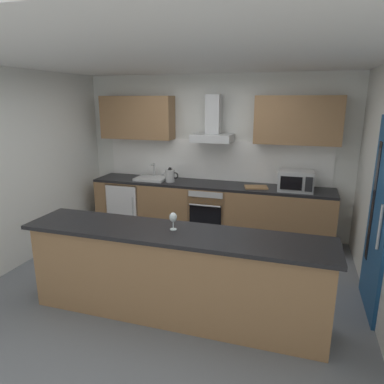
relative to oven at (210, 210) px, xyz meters
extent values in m
cube|color=slate|center=(-0.03, -1.54, -0.47)|extent=(5.39, 4.78, 0.02)
cube|color=white|center=(-0.03, -1.54, 2.15)|extent=(5.39, 4.78, 0.02)
cube|color=silver|center=(-0.03, 0.41, 0.84)|extent=(5.39, 0.12, 2.60)
cube|color=silver|center=(-2.28, -1.54, 0.84)|extent=(0.12, 4.78, 2.60)
cube|color=white|center=(-0.03, 0.33, 0.77)|extent=(3.73, 0.02, 0.66)
cube|color=olive|center=(-0.03, 0.03, -0.03)|extent=(3.86, 0.60, 0.86)
cube|color=black|center=(-0.03, 0.03, 0.42)|extent=(3.86, 0.60, 0.04)
cube|color=olive|center=(0.20, -2.22, -0.01)|extent=(3.01, 0.52, 0.90)
cube|color=black|center=(0.20, -2.22, 0.46)|extent=(3.11, 0.64, 0.04)
cube|color=olive|center=(-1.32, 0.18, 1.45)|extent=(1.24, 0.32, 0.70)
cube|color=olive|center=(1.26, 0.18, 1.45)|extent=(1.24, 0.32, 0.70)
cube|color=navy|center=(2.15, -1.46, 0.56)|extent=(0.04, 0.85, 2.05)
cube|color=black|center=(2.13, -1.22, 0.67)|extent=(0.01, 0.11, 1.31)
cylinder|color=#B7BABC|center=(2.11, -1.73, 0.56)|extent=(0.03, 0.03, 0.45)
cube|color=slate|center=(0.00, 0.01, 0.00)|extent=(0.60, 0.56, 0.80)
cube|color=black|center=(0.00, -0.29, -0.06)|extent=(0.50, 0.02, 0.48)
cube|color=#B7BABC|center=(0.00, -0.29, 0.34)|extent=(0.54, 0.02, 0.09)
cylinder|color=#B7BABC|center=(0.00, -0.32, 0.18)|extent=(0.49, 0.02, 0.02)
cube|color=white|center=(-1.45, 0.01, -0.04)|extent=(0.58, 0.56, 0.85)
cube|color=silver|center=(-1.45, -0.28, -0.04)|extent=(0.55, 0.02, 0.80)
cylinder|color=#B7BABC|center=(-1.23, -0.30, 0.01)|extent=(0.02, 0.02, 0.38)
cube|color=#B7BABC|center=(1.30, -0.02, 0.59)|extent=(0.50, 0.36, 0.30)
cube|color=black|center=(1.24, -0.21, 0.59)|extent=(0.30, 0.02, 0.19)
cube|color=black|center=(1.48, -0.21, 0.59)|extent=(0.10, 0.01, 0.21)
cube|color=silver|center=(-1.02, 0.01, 0.46)|extent=(0.50, 0.40, 0.04)
cylinder|color=#B7BABC|center=(-1.02, 0.13, 0.57)|extent=(0.03, 0.03, 0.26)
cylinder|color=#B7BABC|center=(-1.02, 0.05, 0.69)|extent=(0.03, 0.16, 0.03)
cylinder|color=#B7BABC|center=(-0.67, -0.03, 0.54)|extent=(0.15, 0.15, 0.20)
sphere|color=black|center=(-0.67, -0.03, 0.65)|extent=(0.06, 0.06, 0.06)
cone|color=#B7BABC|center=(-0.77, -0.03, 0.58)|extent=(0.09, 0.04, 0.07)
torus|color=black|center=(-0.58, -0.03, 0.55)|extent=(0.11, 0.02, 0.11)
cube|color=#B7BABC|center=(0.00, 0.11, 1.16)|extent=(0.62, 0.45, 0.12)
cube|color=#B7BABC|center=(0.00, 0.16, 1.52)|extent=(0.22, 0.22, 0.60)
cylinder|color=silver|center=(0.18, -2.18, 0.49)|extent=(0.07, 0.07, 0.01)
cylinder|color=silver|center=(0.18, -2.18, 0.54)|extent=(0.01, 0.01, 0.09)
ellipsoid|color=silver|center=(0.18, -2.18, 0.61)|extent=(0.08, 0.08, 0.10)
cube|color=#9E7247|center=(0.73, -0.02, 0.45)|extent=(0.38, 0.30, 0.02)
camera|label=1|loc=(1.34, -5.26, 1.74)|focal=32.81mm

